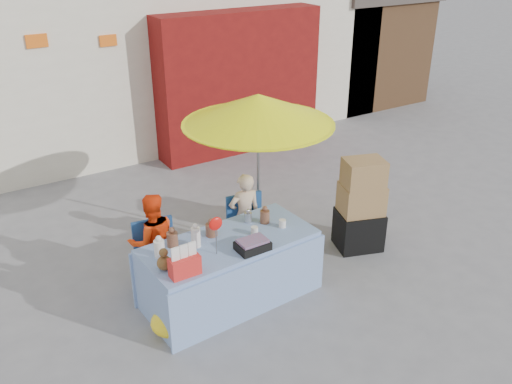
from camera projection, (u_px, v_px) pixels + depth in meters
ground at (262, 292)px, 6.41m from camera, size 80.00×80.00×0.00m
market_table at (229, 269)px, 6.16m from camera, size 2.05×1.04×1.21m
chair_left at (160, 271)px, 6.36m from camera, size 0.54×0.54×0.85m
chair_right at (250, 242)px, 6.96m from camera, size 0.54×0.54×0.85m
vendor_orange at (153, 241)px, 6.31m from camera, size 0.64×0.53×1.20m
vendor_beige at (245, 216)px, 6.92m from camera, size 0.46×0.34×1.16m
umbrella at (258, 110)px, 6.60m from camera, size 1.90×1.90×2.09m
box_stack at (361, 208)px, 7.09m from camera, size 0.70×0.63×1.28m
tarp_bundle at (181, 318)px, 5.76m from camera, size 0.79×0.71×0.30m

